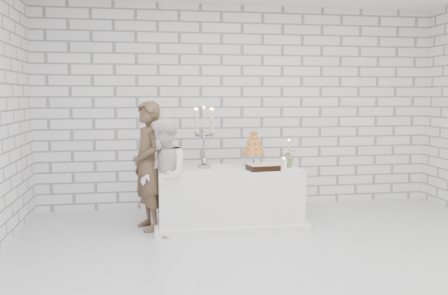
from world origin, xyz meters
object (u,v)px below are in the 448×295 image
at_px(groom, 148,166).
at_px(bride, 164,177).
at_px(cake_table, 229,197).
at_px(croquembouche, 254,148).
at_px(candelabra, 204,137).

bearing_deg(groom, bride, 14.55).
bearing_deg(groom, cake_table, 70.79).
bearing_deg(cake_table, bride, -161.66).
relative_size(cake_table, groom, 1.12).
distance_m(groom, croquembouche, 1.38).
distance_m(groom, bride, 0.34).
bearing_deg(cake_table, groom, -179.51).
bearing_deg(candelabra, cake_table, -8.82).
bearing_deg(groom, croquembouche, 74.03).
distance_m(groom, candelabra, 0.79).
bearing_deg(bride, cake_table, 103.95).
height_order(bride, candelabra, candelabra).
xyz_separation_m(cake_table, croquembouche, (0.34, 0.08, 0.62)).
distance_m(bride, candelabra, 0.76).
bearing_deg(groom, candelabra, 74.89).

